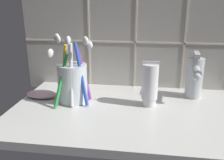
# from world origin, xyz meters

# --- Properties ---
(sink_counter) EXTENTS (0.59, 0.38, 0.02)m
(sink_counter) POSITION_xyz_m (0.00, 0.00, 0.01)
(sink_counter) COLOR silver
(sink_counter) RESTS_ON ground
(tile_wall_backsplash) EXTENTS (0.69, 0.02, 0.43)m
(tile_wall_backsplash) POSITION_xyz_m (0.00, 0.19, 0.22)
(tile_wall_backsplash) COLOR #B7B2A8
(tile_wall_backsplash) RESTS_ON ground
(toothbrush_cup) EXTENTS (0.12, 0.11, 0.19)m
(toothbrush_cup) POSITION_xyz_m (-0.15, 0.03, 0.08)
(toothbrush_cup) COLOR silver
(toothbrush_cup) RESTS_ON sink_counter
(toothpaste_tube) EXTENTS (0.04, 0.04, 0.12)m
(toothpaste_tube) POSITION_xyz_m (0.06, 0.03, 0.08)
(toothpaste_tube) COLOR white
(toothpaste_tube) RESTS_ON sink_counter
(sink_faucet) EXTENTS (0.05, 0.11, 0.13)m
(sink_faucet) POSITION_xyz_m (0.19, 0.11, 0.08)
(sink_faucet) COLOR silver
(sink_faucet) RESTS_ON sink_counter
(soap_bar) EXTENTS (0.09, 0.05, 0.02)m
(soap_bar) POSITION_xyz_m (-0.25, 0.05, 0.03)
(soap_bar) COLOR #DBB2C6
(soap_bar) RESTS_ON sink_counter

